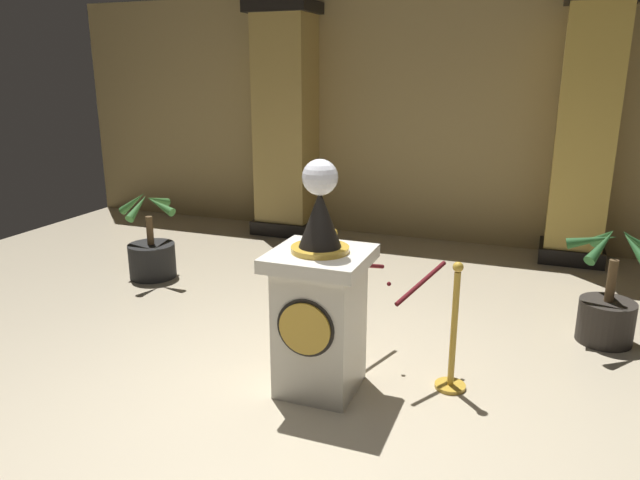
{
  "coord_description": "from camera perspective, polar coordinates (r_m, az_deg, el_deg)",
  "views": [
    {
      "loc": [
        1.59,
        -3.56,
        2.38
      ],
      "look_at": [
        0.12,
        0.27,
        1.2
      ],
      "focal_mm": 33.11,
      "sensor_mm": 36.0,
      "label": 1
    }
  ],
  "objects": [
    {
      "name": "column_right",
      "position": [
        8.12,
        24.25,
        9.43
      ],
      "size": [
        0.82,
        0.82,
        3.31
      ],
      "color": "black",
      "rests_on": "ground_plane"
    },
    {
      "name": "back_wall",
      "position": [
        8.62,
        10.48,
        11.41
      ],
      "size": [
        11.49,
        0.16,
        3.44
      ],
      "primitive_type": "cube",
      "color": "tan",
      "rests_on": "ground_plane"
    },
    {
      "name": "potted_palm_right",
      "position": [
        5.93,
        26.08,
        -5.66
      ],
      "size": [
        0.82,
        0.73,
        1.1
      ],
      "color": "#2D2823",
      "rests_on": "ground_plane"
    },
    {
      "name": "potted_palm_left",
      "position": [
        7.29,
        -15.95,
        -1.28
      ],
      "size": [
        0.8,
        0.8,
        1.06
      ],
      "color": "black",
      "rests_on": "ground_plane"
    },
    {
      "name": "velvet_rope",
      "position": [
        4.85,
        6.71,
        -3.26
      ],
      "size": [
        0.86,
        0.85,
        0.22
      ],
      "color": "#591419"
    },
    {
      "name": "stanchion_near",
      "position": [
        4.68,
        12.71,
        -9.91
      ],
      "size": [
        0.24,
        0.24,
        1.03
      ],
      "color": "gold",
      "rests_on": "ground_plane"
    },
    {
      "name": "stanchion_far",
      "position": [
        5.37,
        1.24,
        -5.94
      ],
      "size": [
        0.24,
        0.24,
        1.05
      ],
      "color": "gold",
      "rests_on": "ground_plane"
    },
    {
      "name": "ground_plane",
      "position": [
        4.57,
        -2.73,
        -15.37
      ],
      "size": [
        11.49,
        11.49,
        0.0
      ],
      "primitive_type": "plane",
      "color": "beige"
    },
    {
      "name": "column_left",
      "position": [
        8.88,
        -3.16,
        11.24
      ],
      "size": [
        0.94,
        0.94,
        3.31
      ],
      "color": "black",
      "rests_on": "ground_plane"
    },
    {
      "name": "pedestal_clock",
      "position": [
        4.43,
        -0.02,
        -6.21
      ],
      "size": [
        0.71,
        0.71,
        1.79
      ],
      "color": "silver",
      "rests_on": "ground_plane"
    }
  ]
}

